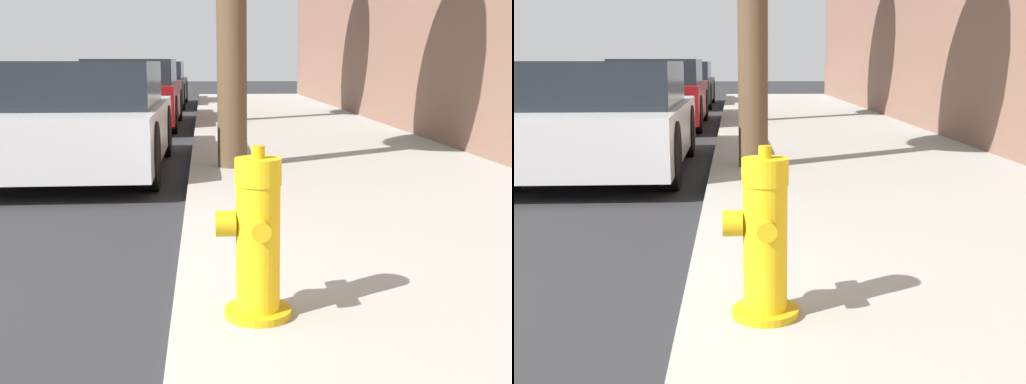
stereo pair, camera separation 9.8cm
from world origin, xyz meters
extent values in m
cylinder|color=#C39C11|center=(2.42, -0.13, 0.17)|extent=(0.30, 0.30, 0.04)
cylinder|color=yellow|center=(2.42, -0.13, 0.48)|extent=(0.20, 0.20, 0.57)
cylinder|color=yellow|center=(2.42, -0.13, 0.82)|extent=(0.21, 0.21, 0.12)
cylinder|color=#C39C11|center=(2.42, -0.13, 0.90)|extent=(0.06, 0.06, 0.05)
cylinder|color=#C39C11|center=(2.42, -0.27, 0.59)|extent=(0.09, 0.07, 0.09)
cylinder|color=#C39C11|center=(2.42, 0.00, 0.59)|extent=(0.09, 0.07, 0.09)
cylinder|color=#C39C11|center=(2.28, -0.13, 0.59)|extent=(0.09, 0.12, 0.12)
cube|color=#B7B7BC|center=(0.81, 4.80, 0.49)|extent=(1.80, 3.83, 0.60)
cube|color=black|center=(0.81, 4.64, 1.04)|extent=(1.65, 2.11, 0.50)
cylinder|color=black|center=(0.00, 5.99, 0.35)|extent=(0.20, 0.70, 0.70)
cylinder|color=black|center=(1.63, 5.99, 0.35)|extent=(0.20, 0.70, 0.70)
cylinder|color=black|center=(1.63, 3.61, 0.35)|extent=(0.20, 0.70, 0.70)
cube|color=maroon|center=(0.81, 10.15, 0.53)|extent=(1.75, 4.10, 0.67)
cube|color=black|center=(0.81, 9.99, 1.10)|extent=(1.61, 2.26, 0.47)
cylinder|color=black|center=(0.02, 11.42, 0.34)|extent=(0.20, 0.69, 0.69)
cylinder|color=black|center=(1.61, 11.42, 0.34)|extent=(0.20, 0.69, 0.69)
cylinder|color=black|center=(0.02, 8.88, 0.34)|extent=(0.20, 0.69, 0.69)
cylinder|color=black|center=(1.61, 8.88, 0.34)|extent=(0.20, 0.69, 0.69)
cube|color=black|center=(0.75, 16.19, 0.49)|extent=(1.82, 4.59, 0.60)
cube|color=black|center=(0.75, 16.01, 1.04)|extent=(1.68, 2.53, 0.49)
cylinder|color=black|center=(-0.08, 17.61, 0.35)|extent=(0.20, 0.71, 0.71)
cylinder|color=black|center=(1.59, 17.61, 0.35)|extent=(0.20, 0.71, 0.71)
cylinder|color=black|center=(-0.08, 14.77, 0.35)|extent=(0.20, 0.71, 0.71)
cylinder|color=black|center=(1.59, 14.77, 0.35)|extent=(0.20, 0.71, 0.71)
cylinder|color=brown|center=(2.50, 4.10, 1.64)|extent=(0.32, 0.32, 2.96)
cylinder|color=brown|center=(2.76, 9.73, 1.69)|extent=(0.32, 0.32, 3.06)
camera|label=1|loc=(2.19, -2.86, 1.29)|focal=45.00mm
camera|label=2|loc=(2.29, -2.87, 1.29)|focal=45.00mm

